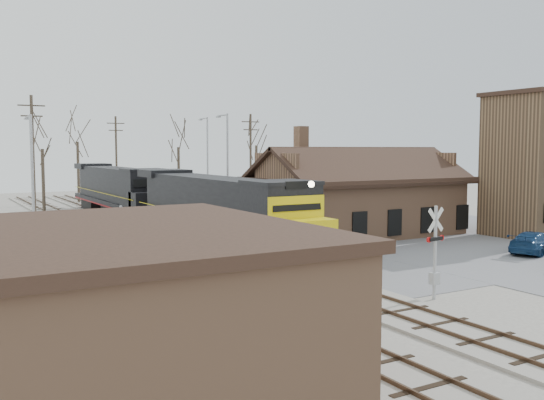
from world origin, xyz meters
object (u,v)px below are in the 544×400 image
at_px(signal_tower, 534,166).
at_px(parked_car, 535,242).
at_px(depot, 358,202).
at_px(locomotive_trailing, 119,190).
at_px(locomotive_lead, 220,211).

height_order(signal_tower, parked_car, signal_tower).
bearing_deg(depot, signal_tower, -33.97).
bearing_deg(parked_car, locomotive_trailing, 11.09).
bearing_deg(locomotive_lead, locomotive_trailing, 90.00).
relative_size(locomotive_trailing, parked_car, 4.62).
relative_size(locomotive_lead, parked_car, 4.62).
relative_size(signal_tower, locomotive_trailing, 0.48).
bearing_deg(depot, locomotive_trailing, 121.25).
xyz_separation_m(locomotive_lead, locomotive_trailing, (0.00, 21.61, -0.00)).
bearing_deg(locomotive_lead, parked_car, -32.05).
bearing_deg(locomotive_trailing, depot, -58.75).
distance_m(locomotive_trailing, parked_car, 35.60).
height_order(depot, signal_tower, signal_tower).
distance_m(depot, parked_car, 12.75).
bearing_deg(parked_car, locomotive_lead, 42.10).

